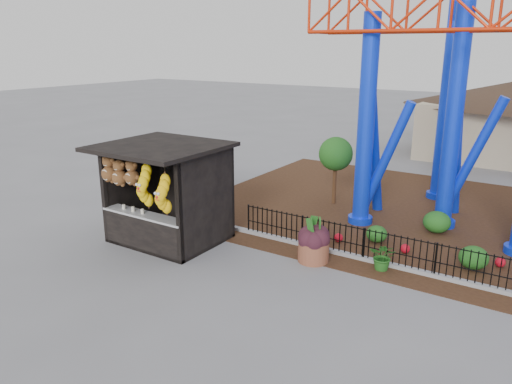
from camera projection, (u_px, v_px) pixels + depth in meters
The scene contains 10 objects.
ground at pixel (223, 275), 13.49m from camera, with size 120.00×120.00×0.00m, color slate.
mulch_bed at pixel (447, 219), 17.81m from camera, with size 18.00×12.00×0.02m, color #331E11.
curb at pixel (404, 268), 13.78m from camera, with size 18.00×0.18×0.12m, color gray.
prize_booth at pixel (161, 195), 15.35m from camera, with size 3.50×3.40×3.12m.
picket_fence at pixel (439, 261), 13.18m from camera, with size 12.20×0.06×1.00m, color black, non-canonical shape.
roller_coaster at pixel (508, 30), 15.59m from camera, with size 11.00×6.37×10.82m.
terracotta_planter at pixel (313, 251), 14.30m from camera, with size 0.89×0.89×0.60m, color brown.
planter_foliage at pixel (314, 231), 14.13m from camera, with size 0.70×0.70×0.64m, color black.
potted_plant at pixel (383, 256), 13.71m from camera, with size 0.73×0.63×0.81m, color #244D16.
landscaping at pixel (467, 242), 14.97m from camera, with size 7.26×3.19×0.71m.
Camera 1 is at (7.47, -9.81, 5.98)m, focal length 35.00 mm.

